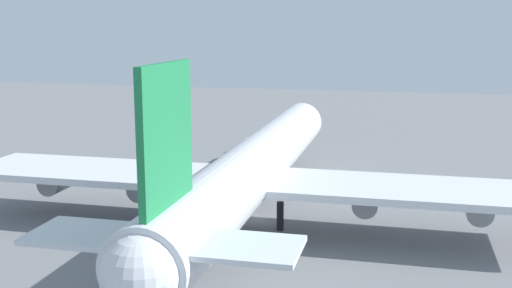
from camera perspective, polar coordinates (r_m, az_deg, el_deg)
The scene contains 4 objects.
ground_plane at distance 66.38m, azimuth 0.00°, elevation -6.84°, with size 255.22×255.22×0.00m, color slate.
cargo_airplane at distance 64.43m, azimuth -0.09°, elevation -2.15°, with size 63.80×59.14×17.89m.
cargo_loader at distance 99.71m, azimuth -0.16°, elevation -0.10°, with size 3.99×3.01×2.39m.
safety_cone_nose at distance 94.09m, azimuth 2.12°, elevation -1.28°, with size 0.43×0.43×0.61m, color orange.
Camera 1 is at (-61.44, -14.71, 20.38)m, focal length 43.99 mm.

